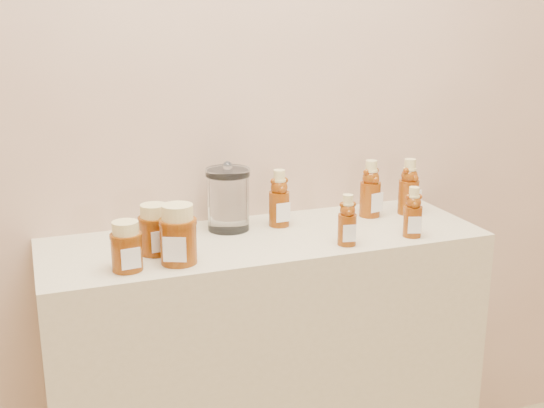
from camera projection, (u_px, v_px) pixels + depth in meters
name	position (u px, v px, depth m)	size (l,w,h in m)	color
wall_back	(241.00, 63.00, 1.91)	(3.50, 0.02, 2.70)	tan
display_table	(266.00, 383.00, 1.98)	(1.20, 0.40, 0.90)	#C2B68E
bear_bottle_back_left	(279.00, 194.00, 1.92)	(0.06, 0.06, 0.18)	#652907
bear_bottle_back_mid	(371.00, 185.00, 2.01)	(0.07, 0.07, 0.19)	#652907
bear_bottle_back_right	(409.00, 183.00, 2.04)	(0.07, 0.07, 0.19)	#652907
bear_bottle_front_left	(347.00, 217.00, 1.77)	(0.05, 0.05, 0.15)	#652907
bear_bottle_front_right	(413.00, 209.00, 1.84)	(0.05, 0.05, 0.16)	#652907
honey_jar_left	(126.00, 246.00, 1.60)	(0.08, 0.08, 0.12)	#652907
honey_jar_back	(154.00, 229.00, 1.71)	(0.08, 0.08, 0.13)	#652907
honey_jar_front	(178.00, 234.00, 1.64)	(0.09, 0.09, 0.15)	#652907
glass_canister	(228.00, 197.00, 1.89)	(0.12, 0.12, 0.19)	white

